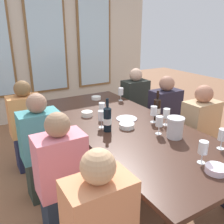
{
  "coord_description": "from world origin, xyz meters",
  "views": [
    {
      "loc": [
        -1.28,
        -1.91,
        1.69
      ],
      "look_at": [
        0.0,
        0.27,
        0.79
      ],
      "focal_mm": 38.8,
      "sensor_mm": 36.0,
      "label": 1
    }
  ],
  "objects_px": {
    "tasting_bowl_0": "(127,126)",
    "wine_glass_0": "(223,136)",
    "tasting_bowl_1": "(216,169)",
    "wine_glass_4": "(102,116)",
    "wine_glass_3": "(203,148)",
    "wine_glass_5": "(159,122)",
    "white_plate_0": "(127,119)",
    "wine_glass_2": "(166,114)",
    "wine_glass_6": "(154,111)",
    "seated_person_5": "(164,120)",
    "tasting_bowl_2": "(96,98)",
    "seated_person_3": "(198,136)",
    "dining_table": "(125,130)",
    "metal_pitcher": "(175,127)",
    "wine_glass_1": "(121,92)",
    "wine_bottle_1": "(107,119)",
    "seated_person_4": "(42,150)",
    "seated_person_0": "(27,128)",
    "seated_person_2": "(62,182)",
    "seated_person_1": "(135,107)",
    "tasting_bowl_3": "(87,114)",
    "wine_glass_7": "(102,107)",
    "wine_bottle_0": "(157,108)"
  },
  "relations": [
    {
      "from": "wine_glass_3",
      "to": "seated_person_1",
      "type": "distance_m",
      "value": 2.01
    },
    {
      "from": "wine_glass_3",
      "to": "seated_person_4",
      "type": "bearing_deg",
      "value": 126.34
    },
    {
      "from": "wine_bottle_1",
      "to": "seated_person_4",
      "type": "distance_m",
      "value": 0.74
    },
    {
      "from": "seated_person_4",
      "to": "wine_glass_5",
      "type": "bearing_deg",
      "value": -34.17
    },
    {
      "from": "tasting_bowl_1",
      "to": "wine_glass_4",
      "type": "height_order",
      "value": "wine_glass_4"
    },
    {
      "from": "wine_glass_4",
      "to": "wine_glass_3",
      "type": "bearing_deg",
      "value": -71.4
    },
    {
      "from": "seated_person_2",
      "to": "seated_person_5",
      "type": "bearing_deg",
      "value": 20.47
    },
    {
      "from": "wine_glass_6",
      "to": "seated_person_5",
      "type": "relative_size",
      "value": 0.16
    },
    {
      "from": "tasting_bowl_2",
      "to": "seated_person_4",
      "type": "xyz_separation_m",
      "value": [
        -0.95,
        -0.67,
        -0.23
      ]
    },
    {
      "from": "metal_pitcher",
      "to": "tasting_bowl_0",
      "type": "distance_m",
      "value": 0.48
    },
    {
      "from": "white_plate_0",
      "to": "seated_person_4",
      "type": "relative_size",
      "value": 0.2
    },
    {
      "from": "tasting_bowl_2",
      "to": "wine_glass_2",
      "type": "xyz_separation_m",
      "value": [
        0.19,
        -1.17,
        0.1
      ]
    },
    {
      "from": "seated_person_2",
      "to": "seated_person_5",
      "type": "distance_m",
      "value": 1.71
    },
    {
      "from": "white_plate_0",
      "to": "wine_glass_4",
      "type": "distance_m",
      "value": 0.37
    },
    {
      "from": "wine_glass_2",
      "to": "wine_glass_5",
      "type": "relative_size",
      "value": 1.0
    },
    {
      "from": "tasting_bowl_3",
      "to": "wine_glass_3",
      "type": "height_order",
      "value": "wine_glass_3"
    },
    {
      "from": "wine_glass_5",
      "to": "seated_person_2",
      "type": "bearing_deg",
      "value": 177.51
    },
    {
      "from": "tasting_bowl_0",
      "to": "tasting_bowl_2",
      "type": "relative_size",
      "value": 1.15
    },
    {
      "from": "wine_glass_7",
      "to": "white_plate_0",
      "type": "bearing_deg",
      "value": -37.72
    },
    {
      "from": "tasting_bowl_1",
      "to": "wine_glass_5",
      "type": "xyz_separation_m",
      "value": [
        0.08,
        0.68,
        0.09
      ]
    },
    {
      "from": "wine_glass_0",
      "to": "tasting_bowl_2",
      "type": "bearing_deg",
      "value": 97.44
    },
    {
      "from": "dining_table",
      "to": "seated_person_0",
      "type": "relative_size",
      "value": 2.24
    },
    {
      "from": "metal_pitcher",
      "to": "wine_glass_6",
      "type": "height_order",
      "value": "metal_pitcher"
    },
    {
      "from": "seated_person_3",
      "to": "seated_person_4",
      "type": "height_order",
      "value": "same"
    },
    {
      "from": "wine_glass_1",
      "to": "wine_glass_4",
      "type": "bearing_deg",
      "value": -133.9
    },
    {
      "from": "wine_glass_1",
      "to": "metal_pitcher",
      "type": "bearing_deg",
      "value": -99.32
    },
    {
      "from": "dining_table",
      "to": "metal_pitcher",
      "type": "bearing_deg",
      "value": -66.63
    },
    {
      "from": "wine_glass_0",
      "to": "seated_person_2",
      "type": "distance_m",
      "value": 1.34
    },
    {
      "from": "white_plate_0",
      "to": "wine_bottle_1",
      "type": "distance_m",
      "value": 0.39
    },
    {
      "from": "seated_person_0",
      "to": "seated_person_3",
      "type": "distance_m",
      "value": 2.0
    },
    {
      "from": "white_plate_0",
      "to": "seated_person_2",
      "type": "height_order",
      "value": "seated_person_2"
    },
    {
      "from": "wine_glass_3",
      "to": "seated_person_3",
      "type": "height_order",
      "value": "seated_person_3"
    },
    {
      "from": "tasting_bowl_2",
      "to": "tasting_bowl_3",
      "type": "bearing_deg",
      "value": -125.79
    },
    {
      "from": "wine_glass_5",
      "to": "seated_person_3",
      "type": "xyz_separation_m",
      "value": [
        0.67,
        0.07,
        -0.33
      ]
    },
    {
      "from": "tasting_bowl_1",
      "to": "seated_person_2",
      "type": "xyz_separation_m",
      "value": [
        -0.86,
        0.73,
        -0.24
      ]
    },
    {
      "from": "wine_bottle_1",
      "to": "wine_glass_0",
      "type": "xyz_separation_m",
      "value": [
        0.62,
        -0.78,
        -0.01
      ]
    },
    {
      "from": "seated_person_0",
      "to": "seated_person_1",
      "type": "relative_size",
      "value": 1.0
    },
    {
      "from": "wine_glass_5",
      "to": "seated_person_0",
      "type": "distance_m",
      "value": 1.62
    },
    {
      "from": "tasting_bowl_0",
      "to": "wine_glass_0",
      "type": "bearing_deg",
      "value": -60.7
    },
    {
      "from": "wine_glass_4",
      "to": "wine_glass_7",
      "type": "relative_size",
      "value": 1.0
    },
    {
      "from": "wine_glass_0",
      "to": "wine_glass_4",
      "type": "height_order",
      "value": "same"
    },
    {
      "from": "wine_bottle_1",
      "to": "tasting_bowl_1",
      "type": "bearing_deg",
      "value": -73.12
    },
    {
      "from": "wine_bottle_0",
      "to": "seated_person_4",
      "type": "relative_size",
      "value": 0.28
    },
    {
      "from": "tasting_bowl_2",
      "to": "seated_person_3",
      "type": "relative_size",
      "value": 0.12
    },
    {
      "from": "tasting_bowl_2",
      "to": "seated_person_0",
      "type": "distance_m",
      "value": 0.98
    },
    {
      "from": "wine_glass_4",
      "to": "wine_glass_6",
      "type": "bearing_deg",
      "value": -15.6
    },
    {
      "from": "tasting_bowl_1",
      "to": "tasting_bowl_0",
      "type": "bearing_deg",
      "value": 95.84
    },
    {
      "from": "metal_pitcher",
      "to": "seated_person_0",
      "type": "xyz_separation_m",
      "value": [
        -1.01,
        1.41,
        -0.31
      ]
    },
    {
      "from": "wine_glass_2",
      "to": "wine_bottle_1",
      "type": "bearing_deg",
      "value": 163.74
    },
    {
      "from": "wine_bottle_1",
      "to": "wine_glass_1",
      "type": "xyz_separation_m",
      "value": [
        0.65,
        0.79,
        -0.01
      ]
    }
  ]
}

